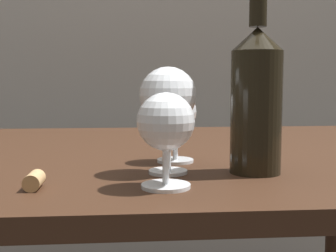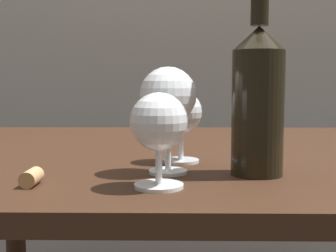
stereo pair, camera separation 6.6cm
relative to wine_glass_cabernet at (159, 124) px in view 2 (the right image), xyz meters
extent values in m
cube|color=#382114|center=(0.06, 0.32, -0.10)|extent=(1.15, 0.87, 0.03)
cylinder|color=white|center=(0.00, 0.00, -0.08)|extent=(0.06, 0.06, 0.00)
cylinder|color=white|center=(0.00, 0.00, -0.05)|extent=(0.01, 0.01, 0.06)
sphere|color=white|center=(0.00, 0.00, 0.00)|extent=(0.08, 0.08, 0.08)
ellipsoid|color=#470A16|center=(0.00, 0.00, 0.00)|extent=(0.07, 0.07, 0.03)
cylinder|color=white|center=(0.01, 0.09, -0.08)|extent=(0.06, 0.06, 0.00)
cylinder|color=white|center=(0.01, 0.09, -0.04)|extent=(0.01, 0.01, 0.08)
sphere|color=white|center=(0.01, 0.09, 0.03)|extent=(0.09, 0.09, 0.09)
ellipsoid|color=beige|center=(0.01, 0.09, 0.03)|extent=(0.07, 0.07, 0.03)
cylinder|color=white|center=(0.03, 0.18, -0.08)|extent=(0.06, 0.06, 0.00)
cylinder|color=white|center=(0.03, 0.18, -0.05)|extent=(0.01, 0.01, 0.06)
sphere|color=white|center=(0.03, 0.18, 0.00)|extent=(0.07, 0.07, 0.07)
ellipsoid|color=#EACC66|center=(0.03, 0.18, 0.00)|extent=(0.06, 0.06, 0.03)
cylinder|color=black|center=(0.14, 0.08, 0.01)|extent=(0.08, 0.08, 0.18)
cone|color=black|center=(0.14, 0.08, 0.12)|extent=(0.08, 0.08, 0.03)
cylinder|color=black|center=(0.14, 0.08, 0.16)|extent=(0.03, 0.03, 0.06)
cylinder|color=tan|center=(-0.17, 0.01, -0.07)|extent=(0.02, 0.04, 0.02)
camera|label=1|loc=(-0.05, -0.57, 0.05)|focal=47.53mm
camera|label=2|loc=(0.02, -0.57, 0.05)|focal=47.53mm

